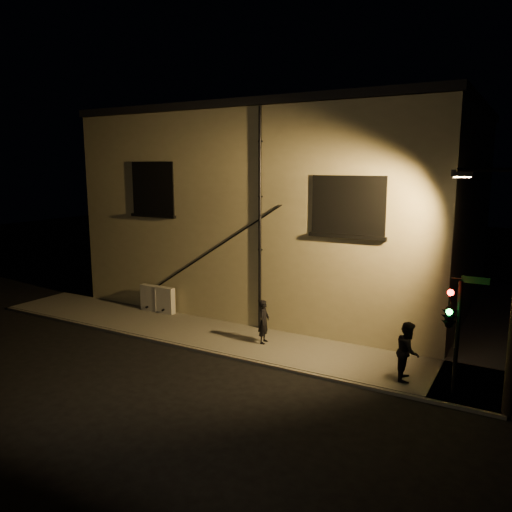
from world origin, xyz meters
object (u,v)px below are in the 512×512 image
Objects in this scene: utility_cabinet at (158,299)px; pedestrian_b at (408,351)px; traffic_signal at (450,315)px; pedestrian_a at (264,322)px.

pedestrian_b is (11.00, -1.80, 0.31)m from utility_cabinet.
pedestrian_b reaches higher than utility_cabinet.
traffic_signal is at bearing -10.13° from utility_cabinet.
utility_cabinet is at bearing 68.88° from pedestrian_a.
traffic_signal is (1.13, -0.37, 1.35)m from pedestrian_b.
utility_cabinet is 0.52× the size of traffic_signal.
pedestrian_a is at bearing 170.78° from traffic_signal.
pedestrian_b is at bearing -107.25° from pedestrian_a.
utility_cabinet is at bearing 169.87° from traffic_signal.
pedestrian_b is at bearing -9.29° from utility_cabinet.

